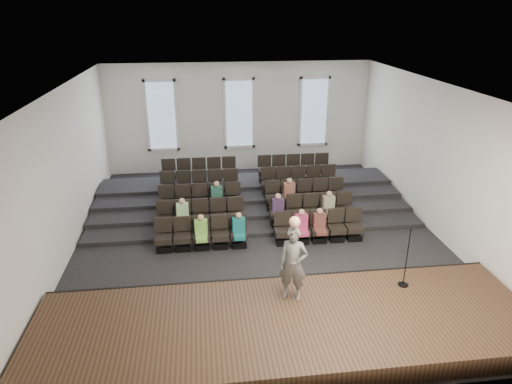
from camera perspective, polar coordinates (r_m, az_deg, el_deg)
ground at (r=15.57m, az=0.35°, el=-5.56°), size 14.00×14.00×0.00m
ceiling at (r=13.97m, az=0.40°, el=12.97°), size 12.00×14.00×0.02m
wall_back at (r=21.30m, az=-2.12°, el=9.27°), size 12.00×0.04×5.00m
wall_front at (r=8.36m, az=6.81°, el=-12.53°), size 12.00×0.04×5.00m
wall_left at (r=15.06m, az=-22.99°, el=2.00°), size 0.04×14.00×5.00m
wall_right at (r=16.45m, az=21.70°, el=3.80°), size 0.04×14.00×5.00m
stage at (r=11.20m, az=3.89°, el=-16.50°), size 11.80×3.60×0.50m
stage_lip at (r=12.60m, az=2.36°, el=-11.53°), size 11.80×0.06×0.52m
risers at (r=18.34m, az=-0.94°, el=-0.45°), size 11.80×4.80×0.60m
seating_rows at (r=16.66m, az=-0.34°, el=-1.04°), size 6.80×4.70×1.67m
windows at (r=21.19m, az=-2.11°, el=9.75°), size 8.44×0.10×3.24m
audience at (r=15.43m, az=0.79°, el=-2.53°), size 5.45×2.64×1.10m
speaker at (r=11.22m, az=4.67°, el=-8.92°), size 0.82×0.68×1.91m
mic_stand at (r=12.48m, az=18.16°, el=-9.09°), size 0.28×0.28×1.65m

